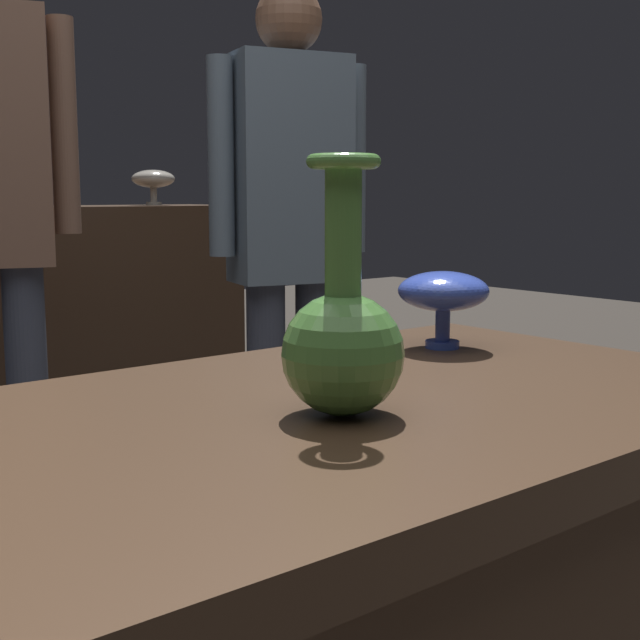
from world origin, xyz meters
name	(u,v)px	position (x,y,z in m)	size (l,w,h in m)	color
vase_centerpiece	(343,337)	(0.02, -0.05, 0.88)	(0.13, 0.13, 0.27)	#477A38
vase_tall_behind	(443,293)	(0.40, 0.15, 0.88)	(0.14, 0.14, 0.12)	#2D429E
shelf_vase_far_right	(153,180)	(1.04, 2.22, 1.09)	(0.16, 0.16, 0.13)	gray
visitor_near_right	(290,229)	(0.91, 1.21, 0.94)	(0.46, 0.26, 1.59)	#333847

